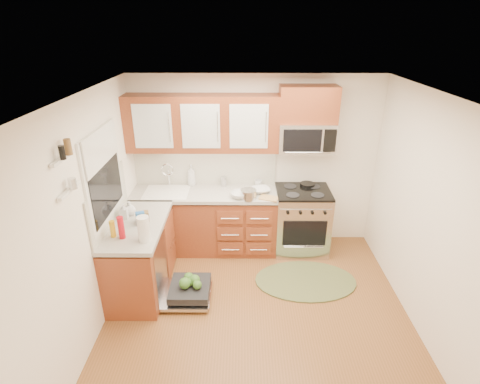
{
  "coord_description": "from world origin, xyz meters",
  "views": [
    {
      "loc": [
        -0.18,
        -3.37,
        3.11
      ],
      "look_at": [
        -0.21,
        0.85,
        1.19
      ],
      "focal_mm": 28.0,
      "sensor_mm": 36.0,
      "label": 1
    }
  ],
  "objects_px": {
    "rug": "(305,281)",
    "paper_towel_roll": "(144,229)",
    "range": "(301,220)",
    "sink": "(167,200)",
    "upper_cabinets": "(202,123)",
    "bowl_a": "(261,190)",
    "microwave": "(306,137)",
    "bowl_b": "(240,195)",
    "dishwasher": "(187,291)",
    "cup": "(259,183)",
    "skillet": "(307,184)",
    "stock_pot": "(248,194)",
    "cutting_board": "(269,198)"
  },
  "relations": [
    {
      "from": "dishwasher",
      "to": "range",
      "type": "bearing_deg",
      "value": 36.27
    },
    {
      "from": "bowl_b",
      "to": "paper_towel_roll",
      "type": "bearing_deg",
      "value": -133.09
    },
    {
      "from": "dishwasher",
      "to": "skillet",
      "type": "height_order",
      "value": "skillet"
    },
    {
      "from": "sink",
      "to": "cutting_board",
      "type": "xyz_separation_m",
      "value": [
        1.43,
        -0.2,
        0.13
      ]
    },
    {
      "from": "range",
      "to": "stock_pot",
      "type": "bearing_deg",
      "value": -164.94
    },
    {
      "from": "rug",
      "to": "stock_pot",
      "type": "xyz_separation_m",
      "value": [
        -0.75,
        0.59,
        0.98
      ]
    },
    {
      "from": "stock_pot",
      "to": "range",
      "type": "bearing_deg",
      "value": 15.06
    },
    {
      "from": "cup",
      "to": "dishwasher",
      "type": "bearing_deg",
      "value": -124.12
    },
    {
      "from": "microwave",
      "to": "stock_pot",
      "type": "bearing_deg",
      "value": -157.07
    },
    {
      "from": "cutting_board",
      "to": "bowl_a",
      "type": "distance_m",
      "value": 0.24
    },
    {
      "from": "sink",
      "to": "upper_cabinets",
      "type": "bearing_deg",
      "value": 16.45
    },
    {
      "from": "skillet",
      "to": "paper_towel_roll",
      "type": "height_order",
      "value": "paper_towel_roll"
    },
    {
      "from": "microwave",
      "to": "bowl_b",
      "type": "distance_m",
      "value": 1.2
    },
    {
      "from": "stock_pot",
      "to": "bowl_a",
      "type": "xyz_separation_m",
      "value": [
        0.18,
        0.21,
        -0.03
      ]
    },
    {
      "from": "range",
      "to": "paper_towel_roll",
      "type": "xyz_separation_m",
      "value": [
        -1.93,
        -1.29,
        0.59
      ]
    },
    {
      "from": "sink",
      "to": "rug",
      "type": "distance_m",
      "value": 2.2
    },
    {
      "from": "upper_cabinets",
      "to": "skillet",
      "type": "height_order",
      "value": "upper_cabinets"
    },
    {
      "from": "sink",
      "to": "cutting_board",
      "type": "distance_m",
      "value": 1.45
    },
    {
      "from": "upper_cabinets",
      "to": "rug",
      "type": "distance_m",
      "value": 2.5
    },
    {
      "from": "range",
      "to": "rug",
      "type": "distance_m",
      "value": 0.92
    },
    {
      "from": "sink",
      "to": "bowl_a",
      "type": "height_order",
      "value": "bowl_a"
    },
    {
      "from": "rug",
      "to": "paper_towel_roll",
      "type": "xyz_separation_m",
      "value": [
        -1.9,
        -0.49,
        1.06
      ]
    },
    {
      "from": "microwave",
      "to": "stock_pot",
      "type": "xyz_separation_m",
      "value": [
        -0.78,
        -0.33,
        -0.71
      ]
    },
    {
      "from": "rug",
      "to": "bowl_a",
      "type": "relative_size",
      "value": 5.24
    },
    {
      "from": "upper_cabinets",
      "to": "cutting_board",
      "type": "relative_size",
      "value": 8.1
    },
    {
      "from": "microwave",
      "to": "skillet",
      "type": "bearing_deg",
      "value": 35.22
    },
    {
      "from": "paper_towel_roll",
      "to": "cup",
      "type": "height_order",
      "value": "paper_towel_roll"
    },
    {
      "from": "dishwasher",
      "to": "bowl_b",
      "type": "xyz_separation_m",
      "value": [
        0.64,
        0.95,
        0.86
      ]
    },
    {
      "from": "cutting_board",
      "to": "stock_pot",
      "type": "bearing_deg",
      "value": 180.0
    },
    {
      "from": "range",
      "to": "microwave",
      "type": "height_order",
      "value": "microwave"
    },
    {
      "from": "range",
      "to": "stock_pot",
      "type": "distance_m",
      "value": 0.96
    },
    {
      "from": "paper_towel_roll",
      "to": "bowl_b",
      "type": "distance_m",
      "value": 1.52
    },
    {
      "from": "rug",
      "to": "bowl_a",
      "type": "xyz_separation_m",
      "value": [
        -0.57,
        0.8,
        0.95
      ]
    },
    {
      "from": "dishwasher",
      "to": "skillet",
      "type": "relative_size",
      "value": 3.32
    },
    {
      "from": "cutting_board",
      "to": "bowl_b",
      "type": "relative_size",
      "value": 0.99
    },
    {
      "from": "microwave",
      "to": "cup",
      "type": "bearing_deg",
      "value": 170.91
    },
    {
      "from": "rug",
      "to": "cutting_board",
      "type": "distance_m",
      "value": 1.19
    },
    {
      "from": "sink",
      "to": "dishwasher",
      "type": "distance_m",
      "value": 1.38
    },
    {
      "from": "range",
      "to": "cutting_board",
      "type": "relative_size",
      "value": 3.76
    },
    {
      "from": "upper_cabinets",
      "to": "sink",
      "type": "xyz_separation_m",
      "value": [
        -0.52,
        -0.16,
        -1.07
      ]
    },
    {
      "from": "dishwasher",
      "to": "bowl_b",
      "type": "relative_size",
      "value": 2.74
    },
    {
      "from": "range",
      "to": "rug",
      "type": "height_order",
      "value": "range"
    },
    {
      "from": "upper_cabinets",
      "to": "skillet",
      "type": "relative_size",
      "value": 9.73
    },
    {
      "from": "microwave",
      "to": "dishwasher",
      "type": "height_order",
      "value": "microwave"
    },
    {
      "from": "microwave",
      "to": "paper_towel_roll",
      "type": "height_order",
      "value": "microwave"
    },
    {
      "from": "sink",
      "to": "rug",
      "type": "relative_size",
      "value": 0.47
    },
    {
      "from": "range",
      "to": "cup",
      "type": "height_order",
      "value": "cup"
    },
    {
      "from": "skillet",
      "to": "range",
      "type": "bearing_deg",
      "value": -114.47
    },
    {
      "from": "rug",
      "to": "stock_pot",
      "type": "bearing_deg",
      "value": 142.06
    },
    {
      "from": "upper_cabinets",
      "to": "range",
      "type": "xyz_separation_m",
      "value": [
        1.41,
        -0.15,
        -1.4
      ]
    }
  ]
}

